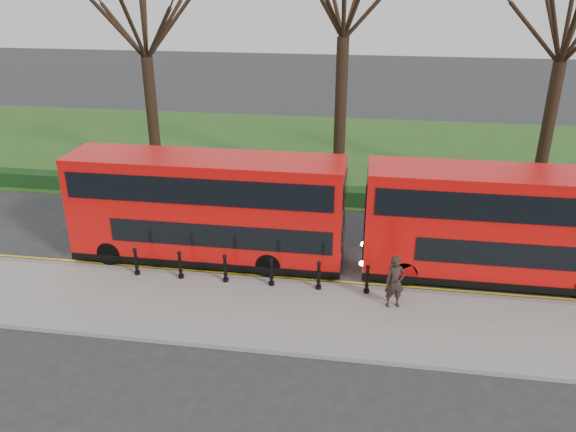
% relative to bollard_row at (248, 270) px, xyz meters
% --- Properties ---
extents(ground, '(120.00, 120.00, 0.00)m').
position_rel_bollard_row_xyz_m(ground, '(0.32, 1.35, -0.65)').
color(ground, '#28282B').
rests_on(ground, ground).
extents(pavement, '(60.00, 4.00, 0.15)m').
position_rel_bollard_row_xyz_m(pavement, '(0.32, -1.65, -0.57)').
color(pavement, gray).
rests_on(pavement, ground).
extents(kerb, '(60.00, 0.25, 0.16)m').
position_rel_bollard_row_xyz_m(kerb, '(0.32, 0.35, -0.57)').
color(kerb, slate).
rests_on(kerb, ground).
extents(grass_verge, '(60.00, 18.00, 0.06)m').
position_rel_bollard_row_xyz_m(grass_verge, '(0.32, 16.35, -0.62)').
color(grass_verge, '#2B4E1A').
rests_on(grass_verge, ground).
extents(hedge, '(60.00, 0.90, 0.80)m').
position_rel_bollard_row_xyz_m(hedge, '(0.32, 8.15, -0.25)').
color(hedge, black).
rests_on(hedge, ground).
extents(yellow_line_outer, '(60.00, 0.10, 0.01)m').
position_rel_bollard_row_xyz_m(yellow_line_outer, '(0.32, 0.65, -0.64)').
color(yellow_line_outer, yellow).
rests_on(yellow_line_outer, ground).
extents(yellow_line_inner, '(60.00, 0.10, 0.01)m').
position_rel_bollard_row_xyz_m(yellow_line_inner, '(0.32, 0.85, -0.64)').
color(yellow_line_inner, yellow).
rests_on(yellow_line_inner, ground).
extents(tree_left, '(7.24, 7.24, 11.31)m').
position_rel_bollard_row_xyz_m(tree_left, '(-7.68, 11.35, 7.57)').
color(tree_left, black).
rests_on(tree_left, ground).
extents(tree_right, '(7.46, 7.46, 11.66)m').
position_rel_bollard_row_xyz_m(tree_right, '(12.32, 11.35, 7.83)').
color(tree_right, black).
rests_on(tree_right, ground).
extents(bollard_row, '(8.37, 0.15, 1.00)m').
position_rel_bollard_row_xyz_m(bollard_row, '(0.00, 0.00, 0.00)').
color(bollard_row, black).
rests_on(bollard_row, pavement).
extents(bus_lead, '(10.23, 2.35, 4.07)m').
position_rel_bollard_row_xyz_m(bus_lead, '(-1.95, 1.90, 1.40)').
color(bus_lead, red).
rests_on(bus_lead, ground).
extents(bus_rear, '(10.15, 2.33, 4.04)m').
position_rel_bollard_row_xyz_m(bus_rear, '(8.98, 2.01, 1.38)').
color(bus_rear, red).
rests_on(bus_rear, ground).
extents(pedestrian, '(0.74, 0.59, 1.79)m').
position_rel_bollard_row_xyz_m(pedestrian, '(5.00, -0.70, 0.40)').
color(pedestrian, black).
rests_on(pedestrian, pavement).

